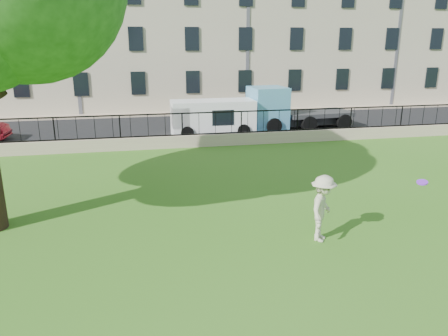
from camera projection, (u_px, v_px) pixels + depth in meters
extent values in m
plane|color=#37731B|center=(237.00, 263.00, 10.57)|extent=(120.00, 120.00, 0.00)
cube|color=tan|center=(183.00, 141.00, 21.75)|extent=(50.00, 0.40, 0.60)
cube|color=black|center=(183.00, 135.00, 21.66)|extent=(50.00, 0.05, 0.06)
cube|color=black|center=(182.00, 113.00, 21.36)|extent=(50.00, 0.05, 0.06)
cube|color=black|center=(174.00, 129.00, 26.25)|extent=(60.00, 9.00, 0.01)
cube|color=tan|center=(168.00, 114.00, 31.12)|extent=(60.00, 1.40, 0.12)
cube|color=beige|center=(159.00, 22.00, 34.64)|extent=(56.00, 10.00, 13.00)
imported|color=beige|center=(323.00, 208.00, 11.52)|extent=(1.24, 1.34, 1.82)
cylinder|color=#8228E7|center=(422.00, 182.00, 10.86)|extent=(0.33, 0.34, 0.12)
cube|color=white|center=(213.00, 118.00, 24.41)|extent=(4.61, 1.82, 1.93)
cube|color=#5BA6D5|center=(299.00, 107.00, 26.07)|extent=(6.21, 2.70, 2.53)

